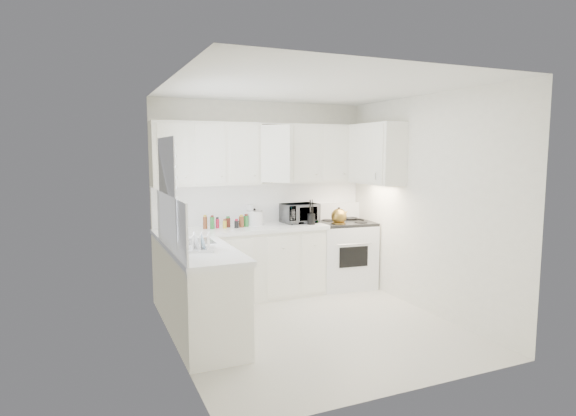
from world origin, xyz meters
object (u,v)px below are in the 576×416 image
utensil_crock (311,212)px  tea_kettle (339,215)px  rice_cooker (255,217)px  dish_rack (197,241)px  microwave (300,211)px  stove (344,245)px

utensil_crock → tea_kettle: bearing=-8.8°
rice_cooker → dish_rack: size_ratio=0.64×
utensil_crock → dish_rack: size_ratio=0.98×
tea_kettle → dish_rack: 2.42m
microwave → rice_cooker: 0.65m
microwave → rice_cooker: microwave is taller
stove → dish_rack: 2.69m
stove → rice_cooker: bearing=179.9°
stove → microwave: size_ratio=2.50×
stove → rice_cooker: size_ratio=5.29×
stove → microwave: (-0.65, 0.11, 0.51)m
stove → tea_kettle: 0.52m
tea_kettle → microwave: microwave is taller
stove → microwave: bearing=176.9°
tea_kettle → microwave: size_ratio=0.56×
utensil_crock → dish_rack: 2.10m
microwave → dish_rack: 2.15m
microwave → dish_rack: microwave is taller
microwave → stove: bearing=-13.9°
rice_cooker → utensil_crock: bearing=-25.3°
tea_kettle → utensil_crock: utensil_crock is taller
rice_cooker → utensil_crock: size_ratio=0.65×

